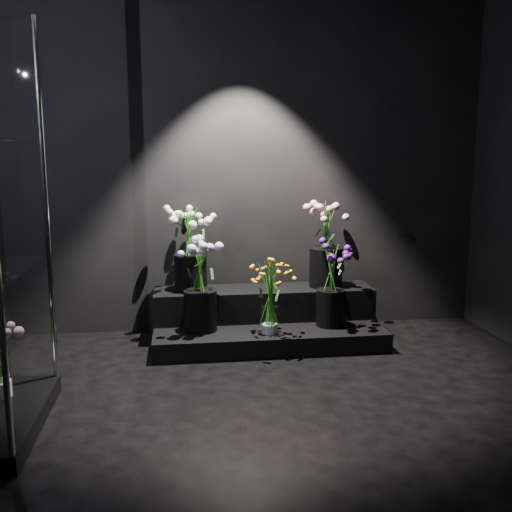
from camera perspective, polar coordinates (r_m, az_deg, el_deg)
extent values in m
plane|color=black|center=(3.20, 3.95, -17.45)|extent=(4.00, 4.00, 0.00)
plane|color=black|center=(4.82, -0.69, 9.10)|extent=(4.00, 0.00, 4.00)
cube|color=black|center=(4.60, 1.15, -7.72)|extent=(1.79, 0.80, 0.15)
cube|color=black|center=(4.74, 0.78, -4.70)|extent=(1.79, 0.40, 0.25)
cylinder|color=white|center=(4.32, 1.34, -6.41)|extent=(0.13, 0.13, 0.21)
cylinder|color=black|center=(4.40, -5.57, -5.45)|extent=(0.25, 0.25, 0.32)
cylinder|color=black|center=(4.54, 7.44, -5.15)|extent=(0.22, 0.22, 0.29)
cylinder|color=black|center=(4.64, -6.57, -1.63)|extent=(0.26, 0.26, 0.29)
cylinder|color=black|center=(4.77, 7.00, -1.13)|extent=(0.27, 0.27, 0.33)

